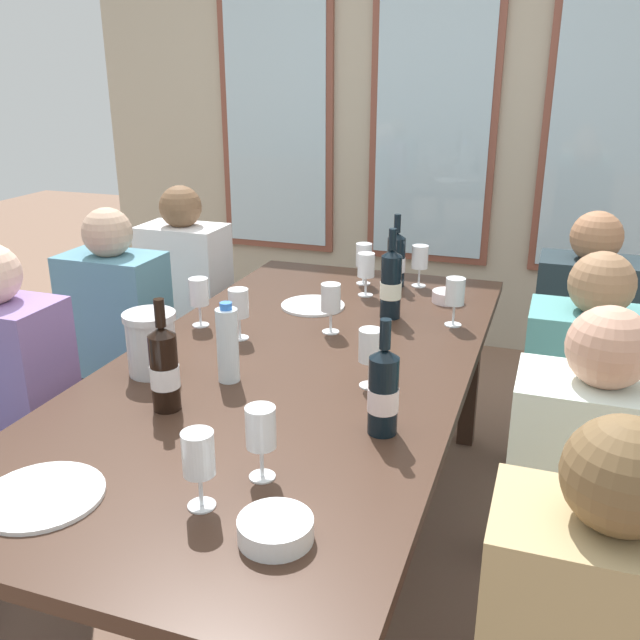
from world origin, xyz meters
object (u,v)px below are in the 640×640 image
seated_person_6 (14,419)px  seated_person_7 (581,531)px  wine_glass_5 (261,431)px  wine_bottle_3 (383,391)px  seated_person_1 (580,359)px  tasting_bowl_0 (276,529)px  wine_bottle_1 (396,259)px  wine_glass_4 (239,304)px  white_plate_1 (313,306)px  water_bottle (228,344)px  white_plate_0 (42,496)px  wine_bottle_2 (391,284)px  wine_glass_0 (364,256)px  wine_glass_3 (366,267)px  seated_person_0 (188,310)px  wine_bottle_0 (164,368)px  wine_glass_9 (455,293)px  tasting_bowl_1 (448,297)px  wine_glass_2 (331,300)px  wine_glass_7 (199,293)px  wine_glass_6 (420,258)px  wine_glass_8 (370,349)px  seated_person_3 (580,434)px  dining_table (293,381)px  wine_glass_1 (198,455)px  metal_pitcher (151,343)px  seated_person_2 (120,352)px

seated_person_6 → seated_person_7: (1.74, -0.01, 0.00)m
wine_glass_5 → wine_bottle_3: bearing=54.9°
seated_person_1 → tasting_bowl_0: bearing=-109.4°
wine_bottle_3 → seated_person_7: bearing=6.4°
wine_bottle_1 → tasting_bowl_0: size_ratio=2.02×
wine_glass_4 → seated_person_1: bearing=33.2°
white_plate_1 → water_bottle: size_ratio=1.01×
white_plate_0 → wine_glass_5: (0.41, 0.23, 0.11)m
wine_bottle_2 → wine_glass_0: wine_bottle_2 is taller
wine_glass_3 → seated_person_0: seated_person_0 is taller
wine_bottle_0 → seated_person_0: bearing=117.7°
wine_bottle_2 → wine_glass_9: wine_bottle_2 is taller
wine_bottle_0 → wine_glass_9: bearing=55.2°
wine_glass_4 → wine_bottle_3: bearing=-37.2°
tasting_bowl_1 → wine_glass_5: wine_glass_5 is taller
seated_person_7 → wine_glass_4: bearing=159.7°
white_plate_1 → wine_glass_2: (0.15, -0.23, 0.11)m
tasting_bowl_1 → seated_person_1: bearing=12.1°
white_plate_1 → wine_glass_7: (-0.31, -0.32, 0.12)m
wine_glass_6 → wine_glass_8: 1.01m
tasting_bowl_1 → seated_person_3: size_ratio=0.11×
dining_table → wine_bottle_0: size_ratio=7.05×
wine_bottle_2 → tasting_bowl_0: size_ratio=2.21×
wine_glass_1 → wine_glass_2: 1.05m
wine_glass_8 → seated_person_6: (-1.14, -0.18, -0.33)m
wine_bottle_2 → wine_glass_5: (-0.02, -1.13, -0.01)m
metal_pitcher → wine_bottle_2: 0.90m
seated_person_3 → wine_glass_9: bearing=149.7°
white_plate_1 → wine_glass_5: 1.19m
wine_glass_5 → seated_person_6: bearing=161.3°
tasting_bowl_0 → wine_glass_2: 1.13m
white_plate_0 → wine_glass_4: bearing=90.0°
wine_bottle_3 → seated_person_1: size_ratio=0.27×
tasting_bowl_1 → wine_glass_6: bearing=131.3°
wine_glass_5 → white_plate_0: bearing=-151.0°
wine_glass_2 → wine_glass_7: bearing=-169.1°
wine_bottle_1 → wine_glass_9: size_ratio=1.74×
metal_pitcher → wine_bottle_0: wine_bottle_0 is taller
water_bottle → wine_glass_3: (0.16, 0.91, 0.00)m
wine_glass_2 → dining_table: bearing=-96.1°
wine_bottle_3 → seated_person_2: 1.45m
wine_bottle_1 → wine_glass_9: wine_bottle_1 is taller
tasting_bowl_0 → wine_glass_7: (-0.71, 1.01, 0.10)m
wine_glass_0 → wine_bottle_1: bearing=8.0°
wine_glass_0 → wine_glass_7: same height
wine_glass_5 → wine_glass_7: same height
wine_glass_0 → seated_person_1: (0.89, -0.01, -0.34)m
seated_person_0 → wine_bottle_0: bearing=-62.3°
wine_glass_2 → wine_glass_8: 0.45m
wine_bottle_1 → seated_person_2: seated_person_2 is taller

